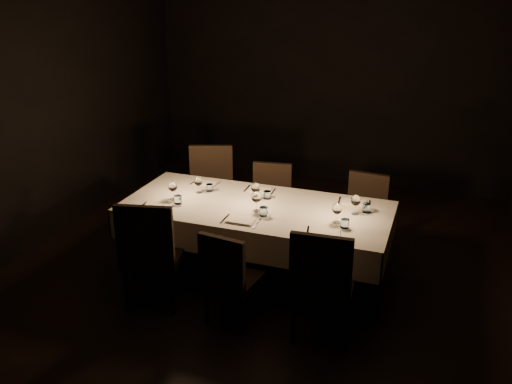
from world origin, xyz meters
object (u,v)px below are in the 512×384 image
(chair_near_center, at_px, (228,274))
(chair_far_left, at_px, (211,188))
(chair_far_center, at_px, (271,200))
(chair_far_right, at_px, (364,212))
(chair_near_left, at_px, (151,250))
(chair_near_right, at_px, (322,281))
(dining_table, at_px, (256,213))

(chair_near_center, bearing_deg, chair_far_left, -53.53)
(chair_far_center, relative_size, chair_far_right, 1.00)
(chair_near_center, xyz_separation_m, chair_far_right, (0.86, 1.65, 0.01))
(chair_far_center, bearing_deg, chair_far_left, 173.87)
(chair_near_left, bearing_deg, chair_near_right, 167.77)
(chair_near_right, distance_m, chair_far_right, 1.60)
(dining_table, distance_m, chair_far_right, 1.24)
(dining_table, relative_size, chair_far_left, 2.47)
(chair_near_left, xyz_separation_m, chair_far_center, (0.58, 1.59, -0.07))
(dining_table, relative_size, chair_near_center, 2.91)
(dining_table, bearing_deg, chair_near_center, -86.58)
(chair_far_left, bearing_deg, chair_far_right, -17.44)
(dining_table, xyz_separation_m, chair_far_center, (-0.12, 0.80, -0.19))
(chair_near_center, bearing_deg, chair_far_center, -76.21)
(chair_far_center, height_order, chair_far_right, chair_far_center)
(dining_table, xyz_separation_m, chair_near_left, (-0.69, -0.79, -0.13))
(chair_near_left, distance_m, chair_far_center, 1.69)
(chair_near_left, height_order, chair_near_right, chair_near_left)
(chair_near_left, xyz_separation_m, chair_far_left, (-0.13, 1.56, -0.01))
(chair_near_left, distance_m, chair_far_right, 2.28)
(chair_far_center, xyz_separation_m, chair_far_right, (1.02, 0.03, -0.00))
(chair_near_left, xyz_separation_m, chair_near_right, (1.52, 0.02, -0.02))
(chair_far_center, distance_m, chair_far_right, 1.02)
(chair_near_left, relative_size, chair_near_center, 1.19)
(chair_far_left, height_order, chair_far_right, chair_far_left)
(chair_far_right, bearing_deg, dining_table, -131.60)
(chair_near_left, relative_size, chair_far_right, 1.16)
(chair_near_left, distance_m, chair_near_right, 1.52)
(chair_near_center, bearing_deg, chair_far_right, -109.43)
(chair_near_right, bearing_deg, dining_table, -46.12)
(chair_far_center, bearing_deg, dining_table, -89.99)
(chair_far_left, xyz_separation_m, chair_far_center, (0.70, 0.03, -0.06))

